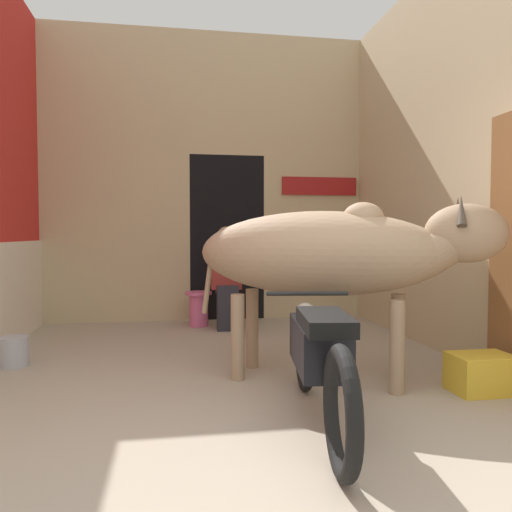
{
  "coord_description": "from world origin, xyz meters",
  "views": [
    {
      "loc": [
        -0.45,
        -2.42,
        1.16
      ],
      "look_at": [
        0.27,
        1.93,
        0.97
      ],
      "focal_mm": 35.0,
      "sensor_mm": 36.0,
      "label": 1
    }
  ],
  "objects_px": {
    "motorcycle_near": "(319,354)",
    "crate": "(482,373)",
    "bucket": "(13,352)",
    "plastic_stool": "(199,308)",
    "cow": "(334,253)",
    "shopkeeper_seated": "(227,275)"
  },
  "relations": [
    {
      "from": "motorcycle_near",
      "to": "crate",
      "type": "height_order",
      "value": "motorcycle_near"
    },
    {
      "from": "motorcycle_near",
      "to": "bucket",
      "type": "xyz_separation_m",
      "value": [
        -2.26,
        1.73,
        -0.3
      ]
    },
    {
      "from": "plastic_stool",
      "to": "cow",
      "type": "bearing_deg",
      "value": -69.66
    },
    {
      "from": "plastic_stool",
      "to": "crate",
      "type": "bearing_deg",
      "value": -57.26
    },
    {
      "from": "plastic_stool",
      "to": "crate",
      "type": "distance_m",
      "value": 3.54
    },
    {
      "from": "crate",
      "to": "cow",
      "type": "bearing_deg",
      "value": 154.88
    },
    {
      "from": "motorcycle_near",
      "to": "plastic_stool",
      "type": "relative_size",
      "value": 4.53
    },
    {
      "from": "shopkeeper_seated",
      "to": "bucket",
      "type": "bearing_deg",
      "value": -145.13
    },
    {
      "from": "motorcycle_near",
      "to": "crate",
      "type": "xyz_separation_m",
      "value": [
        1.36,
        0.4,
        -0.29
      ]
    },
    {
      "from": "shopkeeper_seated",
      "to": "plastic_stool",
      "type": "relative_size",
      "value": 2.88
    },
    {
      "from": "motorcycle_near",
      "to": "plastic_stool",
      "type": "distance_m",
      "value": 3.43
    },
    {
      "from": "cow",
      "to": "motorcycle_near",
      "type": "relative_size",
      "value": 1.19
    },
    {
      "from": "motorcycle_near",
      "to": "shopkeeper_seated",
      "type": "distance_m",
      "value": 3.17
    },
    {
      "from": "cow",
      "to": "plastic_stool",
      "type": "height_order",
      "value": "cow"
    },
    {
      "from": "motorcycle_near",
      "to": "bucket",
      "type": "relative_size",
      "value": 7.59
    },
    {
      "from": "cow",
      "to": "plastic_stool",
      "type": "bearing_deg",
      "value": 110.34
    },
    {
      "from": "cow",
      "to": "shopkeeper_seated",
      "type": "distance_m",
      "value": 2.4
    },
    {
      "from": "shopkeeper_seated",
      "to": "cow",
      "type": "bearing_deg",
      "value": -75.26
    },
    {
      "from": "shopkeeper_seated",
      "to": "plastic_stool",
      "type": "height_order",
      "value": "shopkeeper_seated"
    },
    {
      "from": "plastic_stool",
      "to": "crate",
      "type": "height_order",
      "value": "plastic_stool"
    },
    {
      "from": "cow",
      "to": "crate",
      "type": "xyz_separation_m",
      "value": [
        0.98,
        -0.46,
        -0.87
      ]
    },
    {
      "from": "plastic_stool",
      "to": "bucket",
      "type": "distance_m",
      "value": 2.37
    }
  ]
}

